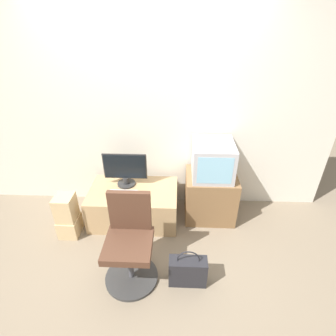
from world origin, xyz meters
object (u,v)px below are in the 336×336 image
office_chair (130,245)px  handbag (188,271)px  main_monitor (125,170)px  crt_tv (213,160)px  cardboard_box_lower (70,226)px  keyboard (123,193)px  mouse (144,194)px

office_chair → handbag: bearing=-7.4°
main_monitor → crt_tv: 1.04m
office_chair → main_monitor: bearing=101.7°
crt_tv → cardboard_box_lower: 1.82m
office_chair → cardboard_box_lower: (-0.81, 0.53, -0.28)m
cardboard_box_lower → main_monitor: bearing=34.2°
keyboard → cardboard_box_lower: keyboard is taller
main_monitor → cardboard_box_lower: 0.91m
main_monitor → crt_tv: bearing=-0.1°
office_chair → cardboard_box_lower: bearing=146.7°
mouse → cardboard_box_lower: (-0.85, -0.21, -0.33)m
office_chair → mouse: bearing=86.7°
crt_tv → office_chair: bearing=-131.1°
crt_tv → office_chair: 1.32m
cardboard_box_lower → mouse: bearing=13.9°
mouse → office_chair: 0.75m
mouse → keyboard: bearing=177.2°
keyboard → cardboard_box_lower: size_ratio=1.32×
keyboard → office_chair: 0.78m
keyboard → main_monitor: bearing=88.7°
mouse → crt_tv: 0.88m
keyboard → crt_tv: size_ratio=0.66×
main_monitor → crt_tv: size_ratio=1.02×
main_monitor → crt_tv: crt_tv is taller
crt_tv → cardboard_box_lower: (-1.64, -0.42, -0.69)m
office_chair → cardboard_box_lower: 1.01m
keyboard → mouse: 0.24m
cardboard_box_lower → handbag: (1.35, -0.60, 0.04)m
cardboard_box_lower → handbag: size_ratio=0.61×
crt_tv → cardboard_box_lower: size_ratio=2.00×
main_monitor → office_chair: 1.00m
mouse → crt_tv: bearing=14.6°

